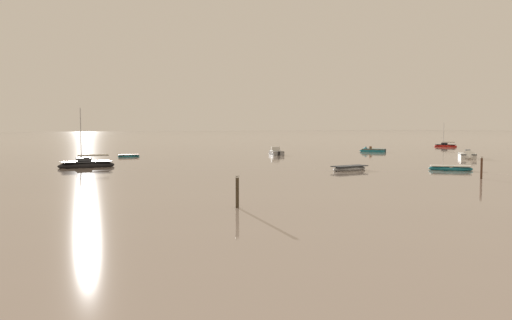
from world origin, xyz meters
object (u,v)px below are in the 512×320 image
mooring_post_left (237,193)px  sailboat_moored_1 (87,165)px  sailboat_moored_2 (445,146)px  rowboat_moored_0 (350,168)px  motorboat_moored_2 (468,157)px  motorboat_moored_0 (276,153)px  rowboat_moored_2 (451,168)px  rowboat_moored_3 (129,156)px  motorboat_moored_4 (370,151)px  mooring_post_right (481,168)px

mooring_post_left → sailboat_moored_1: bearing=93.9°
sailboat_moored_2 → mooring_post_left: (-73.05, -51.00, 0.58)m
rowboat_moored_0 → motorboat_moored_2: 26.66m
motorboat_moored_0 → sailboat_moored_1: 32.20m
rowboat_moored_2 → mooring_post_left: (-28.85, -11.04, 0.63)m
rowboat_moored_0 → sailboat_moored_2: (53.07, 35.36, 0.05)m
sailboat_moored_2 → rowboat_moored_2: 59.58m
rowboat_moored_0 → motorboat_moored_0: bearing=68.7°
rowboat_moored_3 → motorboat_moored_4: bearing=176.5°
sailboat_moored_2 → mooring_post_left: 89.09m
motorboat_moored_2 → rowboat_moored_0: bearing=-29.4°
sailboat_moored_2 → mooring_post_left: size_ratio=2.75×
rowboat_moored_0 → rowboat_moored_3: (-13.47, 32.29, -0.04)m
motorboat_moored_2 → mooring_post_left: mooring_post_left is taller
motorboat_moored_2 → rowboat_moored_2: 20.55m
mooring_post_left → motorboat_moored_4: bearing=42.9°
sailboat_moored_2 → rowboat_moored_0: bearing=98.0°
rowboat_moored_3 → sailboat_moored_2: bearing=-172.8°
rowboat_moored_0 → sailboat_moored_2: size_ratio=0.81×
motorboat_moored_2 → mooring_post_left: 51.06m
sailboat_moored_1 → mooring_post_right: size_ratio=3.23×
rowboat_moored_0 → motorboat_moored_4: motorboat_moored_4 is taller
rowboat_moored_0 → motorboat_moored_2: size_ratio=0.81×
rowboat_moored_2 → mooring_post_right: bearing=-78.1°
mooring_post_right → motorboat_moored_4: bearing=61.1°
mooring_post_right → sailboat_moored_2: bearing=44.0°
mooring_post_left → mooring_post_right: mooring_post_right is taller
motorboat_moored_0 → sailboat_moored_1: (-29.95, -11.82, 0.01)m
motorboat_moored_0 → sailboat_moored_1: size_ratio=0.76×
motorboat_moored_0 → sailboat_moored_1: sailboat_moored_1 is taller
sailboat_moored_1 → mooring_post_right: sailboat_moored_1 is taller
rowboat_moored_3 → mooring_post_left: 48.38m
rowboat_moored_0 → motorboat_moored_2: (25.67, 7.23, 0.08)m
sailboat_moored_1 → sailboat_moored_2: 77.70m
mooring_post_left → mooring_post_right: 24.73m
sailboat_moored_1 → rowboat_moored_2: bearing=145.0°
motorboat_moored_2 → motorboat_moored_4: size_ratio=1.19×
motorboat_moored_4 → sailboat_moored_2: bearing=-108.7°
rowboat_moored_3 → rowboat_moored_0: bearing=117.2°
sailboat_moored_1 → motorboat_moored_4: sailboat_moored_1 is taller
motorboat_moored_4 → motorboat_moored_2: bearing=144.1°
rowboat_moored_0 → rowboat_moored_2: 9.99m
motorboat_moored_2 → motorboat_moored_4: motorboat_moored_2 is taller
sailboat_moored_1 → rowboat_moored_3: 18.59m
rowboat_moored_3 → motorboat_moored_0: bearing=172.3°
sailboat_moored_1 → motorboat_moored_2: sailboat_moored_1 is taller
motorboat_moored_0 → mooring_post_left: bearing=167.5°
motorboat_moored_2 → rowboat_moored_2: size_ratio=1.32×
sailboat_moored_1 → mooring_post_right: (26.56, -27.50, 0.58)m
motorboat_moored_0 → mooring_post_right: bearing=-164.7°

